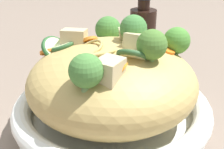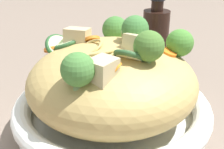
{
  "view_description": "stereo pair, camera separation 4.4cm",
  "coord_description": "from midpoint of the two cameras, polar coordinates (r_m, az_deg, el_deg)",
  "views": [
    {
      "loc": [
        0.36,
        -0.18,
        0.28
      ],
      "look_at": [
        0.0,
        0.0,
        0.09
      ],
      "focal_mm": 48.29,
      "sensor_mm": 36.0,
      "label": 1
    },
    {
      "loc": [
        0.38,
        -0.14,
        0.28
      ],
      "look_at": [
        0.0,
        0.0,
        0.09
      ],
      "focal_mm": 48.29,
      "sensor_mm": 36.0,
      "label": 2
    }
  ],
  "objects": [
    {
      "name": "soy_sauce_bottle",
      "position": [
        0.7,
        3.98,
        7.39
      ],
      "size": [
        0.06,
        0.06,
        0.16
      ],
      "color": "black",
      "rests_on": "ground_plane"
    },
    {
      "name": "chicken_chunks",
      "position": [
        0.42,
        -3.0,
        5.27
      ],
      "size": [
        0.17,
        0.12,
        0.04
      ],
      "color": "#C9B98E",
      "rests_on": "serving_bowl"
    },
    {
      "name": "broccoli_florets",
      "position": [
        0.44,
        0.44,
        6.31
      ],
      "size": [
        0.23,
        0.22,
        0.08
      ],
      "color": "#95AD72",
      "rests_on": "serving_bowl"
    },
    {
      "name": "carrot_coins",
      "position": [
        0.43,
        -4.0,
        4.39
      ],
      "size": [
        0.16,
        0.18,
        0.04
      ],
      "color": "orange",
      "rests_on": "serving_bowl"
    },
    {
      "name": "ground_plane",
      "position": [
        0.49,
        -2.63,
        -9.91
      ],
      "size": [
        3.0,
        3.0,
        0.0
      ],
      "primitive_type": "plane",
      "color": "#7A6A5D"
    },
    {
      "name": "noodle_heap",
      "position": [
        0.45,
        -2.83,
        -1.38
      ],
      "size": [
        0.25,
        0.25,
        0.12
      ],
      "color": "tan",
      "rests_on": "serving_bowl"
    },
    {
      "name": "zucchini_slices",
      "position": [
        0.43,
        -5.8,
        4.82
      ],
      "size": [
        0.17,
        0.16,
        0.05
      ],
      "color": "beige",
      "rests_on": "serving_bowl"
    },
    {
      "name": "serving_bowl",
      "position": [
        0.47,
        -2.69,
        -7.26
      ],
      "size": [
        0.3,
        0.3,
        0.05
      ],
      "color": "white",
      "rests_on": "ground_plane"
    }
  ]
}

